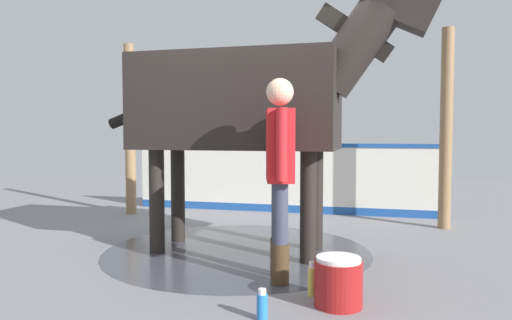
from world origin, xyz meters
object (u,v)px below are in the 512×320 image
object	(u,v)px
horse	(249,101)
handler	(280,164)
wash_bucket	(338,282)
bottle_spray	(262,306)
bottle_shampoo	(311,280)

from	to	relation	value
horse	handler	size ratio (longest dim) A/B	2.02
wash_bucket	bottle_spray	xyz separation A→B (m)	(-0.54, -0.28, -0.08)
horse	bottle_spray	distance (m)	2.38
horse	bottle_shampoo	distance (m)	2.07
horse	bottle_spray	xyz separation A→B (m)	(0.21, -1.84, -1.49)
horse	wash_bucket	bearing A→B (deg)	-52.31
bottle_spray	bottle_shampoo	bearing A→B (deg)	53.43
horse	bottle_spray	bearing A→B (deg)	-71.69
handler	wash_bucket	xyz separation A→B (m)	(0.43, -0.59, -0.82)
horse	handler	world-z (taller)	horse
bottle_shampoo	handler	bearing A→B (deg)	122.60
handler	bottle_spray	world-z (taller)	handler
handler	bottle_shampoo	world-z (taller)	handler
horse	bottle_spray	world-z (taller)	horse
bottle_shampoo	horse	bearing A→B (deg)	112.99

